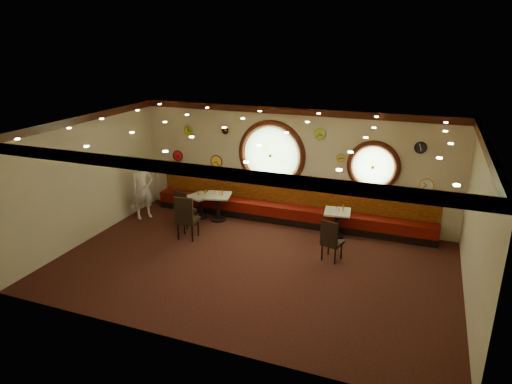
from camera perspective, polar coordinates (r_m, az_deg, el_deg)
name	(u,v)px	position (r m, az deg, el deg)	size (l,w,h in m)	color
floor	(253,265)	(10.67, -0.39, -9.11)	(9.00, 6.00, 0.00)	black
ceiling	(253,128)	(9.58, -0.43, 8.01)	(9.00, 6.00, 0.02)	gold
wall_back	(292,165)	(12.72, 4.52, 3.34)	(9.00, 0.02, 3.20)	beige
wall_front	(185,260)	(7.53, -8.82, -8.36)	(9.00, 0.02, 3.20)	beige
wall_left	(87,178)	(12.30, -20.34, 1.63)	(0.02, 6.00, 3.20)	beige
wall_right	(477,230)	(9.47, 25.94, -4.26)	(0.02, 6.00, 3.20)	beige
molding_back	(293,111)	(12.35, 4.64, 10.04)	(9.00, 0.10, 0.18)	#37130A
molding_front	(182,169)	(7.01, -9.25, 2.83)	(9.00, 0.10, 0.18)	#37130A
molding_left	(81,119)	(11.93, -20.99, 8.53)	(0.10, 6.00, 0.18)	#37130A
molding_right	(488,151)	(9.02, 27.01, 4.63)	(0.10, 6.00, 0.18)	#37130A
banquette_base	(288,219)	(12.96, 3.99, -3.37)	(8.00, 0.55, 0.20)	black
banquette_seat	(288,211)	(12.86, 4.02, -2.34)	(8.00, 0.55, 0.30)	#560C07
banquette_back	(291,195)	(12.92, 4.35, -0.36)	(8.00, 0.10, 0.55)	#5C0E07
porthole_left_glass	(272,155)	(12.82, 1.97, 4.68)	(1.66, 1.66, 0.02)	#81B16A
porthole_left_frame	(271,155)	(12.81, 1.94, 4.66)	(1.98, 1.98, 0.18)	#37130A
porthole_left_ring	(271,155)	(12.78, 1.90, 4.63)	(1.61, 1.61, 0.03)	gold
porthole_right_glass	(373,166)	(12.25, 14.45, 3.14)	(1.10, 1.10, 0.02)	#81B16A
porthole_right_frame	(373,166)	(12.24, 14.45, 3.12)	(1.38, 1.38, 0.18)	#37130A
porthole_right_ring	(373,167)	(12.21, 14.43, 3.08)	(1.09, 1.09, 0.03)	gold
wall_clock_0	(421,148)	(12.01, 19.89, 5.25)	(0.28, 0.28, 0.03)	black
wall_clock_1	(225,130)	(13.17, -3.87, 7.71)	(0.24, 0.24, 0.03)	black
wall_clock_2	(178,156)	(14.10, -9.73, 4.49)	(0.32, 0.32, 0.03)	red
wall_clock_3	(427,185)	(12.26, 20.55, 0.80)	(0.34, 0.34, 0.03)	white
wall_clock_4	(320,134)	(12.27, 7.96, 7.20)	(0.30, 0.30, 0.03)	#B2E146
wall_clock_5	(188,131)	(13.73, -8.46, 7.59)	(0.26, 0.26, 0.03)	#9DCC28
wall_clock_6	(321,183)	(12.60, 8.13, 1.14)	(0.24, 0.24, 0.03)	red
wall_clock_7	(217,161)	(13.51, -4.94, 3.83)	(0.36, 0.36, 0.03)	yellow
wall_clock_8	(341,158)	(12.29, 10.56, 4.20)	(0.22, 0.22, 0.03)	gold
wall_clock_9	(229,173)	(13.43, -3.37, 2.45)	(0.20, 0.20, 0.03)	white
table_a	(200,204)	(13.23, -6.97, -1.47)	(0.80, 0.80, 0.68)	black
table_b	(218,204)	(12.98, -4.81, -1.53)	(0.83, 0.83, 0.77)	black
table_c	(337,221)	(12.08, 10.09, -3.53)	(0.74, 0.74, 0.72)	black
chair_a	(183,206)	(12.59, -9.07, -1.78)	(0.54, 0.54, 0.66)	black
chair_b	(186,215)	(11.78, -8.77, -2.87)	(0.54, 0.54, 0.73)	black
chair_c	(331,238)	(10.73, 9.33, -5.70)	(0.52, 0.52, 0.63)	black
condiment_a_salt	(198,193)	(13.23, -7.32, -0.10)	(0.04, 0.04, 0.10)	silver
condiment_b_salt	(215,192)	(12.93, -5.16, -0.04)	(0.04, 0.04, 0.10)	silver
condiment_c_salt	(336,209)	(11.99, 10.02, -2.06)	(0.04, 0.04, 0.11)	silver
condiment_a_pepper	(199,194)	(13.12, -7.19, -0.28)	(0.03, 0.03, 0.09)	silver
condiment_b_pepper	(220,193)	(12.87, -4.55, -0.15)	(0.03, 0.03, 0.09)	silver
condiment_c_pepper	(339,210)	(11.93, 10.32, -2.21)	(0.04, 0.04, 0.10)	silver
condiment_a_bottle	(205,193)	(13.11, -6.34, -0.06)	(0.05, 0.05, 0.17)	gold
condiment_b_bottle	(222,192)	(12.82, -4.27, -0.06)	(0.05, 0.05, 0.15)	gold
condiment_c_bottle	(343,208)	(11.97, 10.86, -1.98)	(0.05, 0.05, 0.17)	gold
waiter	(143,189)	(13.41, -13.98, 0.35)	(0.63, 0.41, 1.72)	silver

